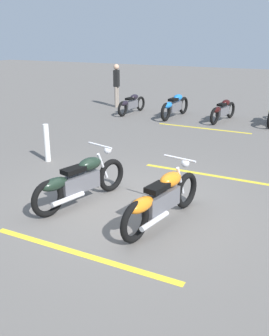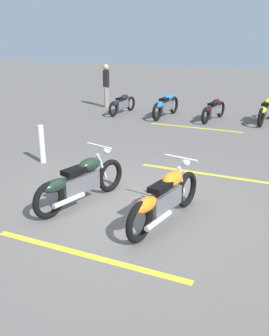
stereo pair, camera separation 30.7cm
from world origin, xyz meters
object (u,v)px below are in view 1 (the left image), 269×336
object	(u,v)px
motorcycle_row_far_right	(131,104)
motorcycle_dark_foreground	(79,181)
motorcycle_row_center	(222,110)
bystander_near_row	(117,83)
bollard_post	(47,143)
motorcycle_bright_foreground	(161,199)
motorcycle_row_right	(174,106)

from	to	relation	value
motorcycle_row_far_right	motorcycle_dark_foreground	bearing A→B (deg)	-154.49
motorcycle_row_center	bystander_near_row	distance (m)	4.90
motorcycle_dark_foreground	bollard_post	distance (m)	2.80
motorcycle_row_center	motorcycle_row_far_right	bearing A→B (deg)	102.91
motorcycle_row_center	bollard_post	bearing A→B (deg)	166.65
motorcycle_bright_foreground	motorcycle_row_center	world-z (taller)	motorcycle_bright_foreground
motorcycle_row_right	bystander_near_row	bearing A→B (deg)	76.67
bystander_near_row	bollard_post	distance (m)	7.58
motorcycle_row_center	bollard_post	world-z (taller)	bollard_post
motorcycle_dark_foreground	bystander_near_row	xyz separation A→B (m)	(9.14, 4.03, 0.54)
bystander_near_row	motorcycle_row_far_right	bearing A→B (deg)	-47.67
motorcycle_row_far_right	motorcycle_bright_foreground	bearing A→B (deg)	-144.98
motorcycle_row_right	bollard_post	size ratio (longest dim) A/B	2.36
motorcycle_row_right	bystander_near_row	xyz separation A→B (m)	(1.04, 2.98, 0.55)
motorcycle_dark_foreground	motorcycle_row_center	xyz separation A→B (m)	(8.21, -0.74, -0.05)
motorcycle_bright_foreground	motorcycle_row_right	size ratio (longest dim) A/B	0.99
motorcycle_row_right	bollard_post	xyz separation A→B (m)	(-6.28, 1.08, 0.01)
motorcycle_row_center	bystander_near_row	bearing A→B (deg)	89.78
motorcycle_bright_foreground	motorcycle_row_center	xyz separation A→B (m)	(8.33, 0.95, -0.05)
motorcycle_bright_foreground	bystander_near_row	world-z (taller)	bystander_near_row
motorcycle_row_center	motorcycle_row_far_right	xyz separation A→B (m)	(-0.13, 3.58, -0.01)
motorcycle_dark_foreground	motorcycle_row_far_right	bearing A→B (deg)	35.52
motorcycle_row_center	motorcycle_row_right	bearing A→B (deg)	104.21
motorcycle_dark_foreground	motorcycle_row_right	distance (m)	8.17
motorcycle_row_center	motorcycle_row_right	xyz separation A→B (m)	(-0.11, 1.79, 0.05)
motorcycle_bright_foreground	motorcycle_row_far_right	world-z (taller)	motorcycle_bright_foreground
motorcycle_row_right	bystander_near_row	world-z (taller)	bystander_near_row
motorcycle_bright_foreground	motorcycle_row_far_right	size ratio (longest dim) A/B	1.14
motorcycle_dark_foreground	motorcycle_row_right	size ratio (longest dim) A/B	0.98
motorcycle_row_right	motorcycle_row_far_right	size ratio (longest dim) A/B	1.15
motorcycle_bright_foreground	bystander_near_row	distance (m)	10.90
motorcycle_row_far_right	bystander_near_row	bearing A→B (deg)	54.55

